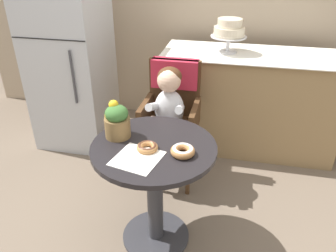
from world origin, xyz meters
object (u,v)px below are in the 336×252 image
wicker_chair (172,103)px  cafe_table (154,175)px  refrigerator (70,55)px  seated_child (168,107)px  donut_front (183,151)px  flower_vase (117,120)px  tiered_cake_stand (229,30)px  donut_mid (147,147)px

wicker_chair → cafe_table: bearing=-91.4°
cafe_table → wicker_chair: bearing=93.4°
wicker_chair → refrigerator: refrigerator is taller
seated_child → donut_front: 0.69m
cafe_table → flower_vase: size_ratio=3.20×
donut_front → tiered_cake_stand: size_ratio=0.45×
seated_child → refrigerator: 1.14m
donut_front → tiered_cake_stand: bearing=84.0°
refrigerator → seated_child: bearing=-26.6°
wicker_chair → flower_vase: size_ratio=4.25×
donut_mid → refrigerator: 1.55m
tiered_cake_stand → refrigerator: (-1.37, -0.20, -0.24)m
wicker_chair → donut_front: 0.84m
wicker_chair → flower_vase: (-0.19, -0.70, 0.19)m
cafe_table → donut_mid: size_ratio=6.05×
donut_mid → refrigerator: size_ratio=0.07×
cafe_table → tiered_cake_stand: (0.32, 1.30, 0.58)m
seated_child → tiered_cake_stand: (0.36, 0.70, 0.41)m
donut_mid → tiered_cake_stand: tiered_cake_stand is taller
donut_mid → refrigerator: (-1.03, 1.15, 0.11)m
cafe_table → tiered_cake_stand: bearing=76.2°
donut_mid → donut_front: bearing=-0.5°
donut_mid → refrigerator: bearing=131.7°
seated_child → wicker_chair: bearing=90.0°
seated_child → flower_vase: (-0.19, -0.54, 0.15)m
wicker_chair → donut_mid: 0.81m
cafe_table → flower_vase: 0.40m
wicker_chair → flower_vase: 0.74m
donut_mid → tiered_cake_stand: 1.44m
wicker_chair → tiered_cake_stand: (0.36, 0.55, 0.45)m
cafe_table → donut_mid: 0.24m
wicker_chair → seated_child: 0.16m
seated_child → donut_front: bearing=-71.3°
tiered_cake_stand → donut_mid: bearing=-104.2°
cafe_table → wicker_chair: (-0.05, 0.75, 0.13)m
refrigerator → wicker_chair: bearing=-19.1°
tiered_cake_stand → refrigerator: size_ratio=0.18×
wicker_chair → flower_vase: bearing=-109.8°
cafe_table → refrigerator: (-1.05, 1.10, 0.34)m
cafe_table → seated_child: (-0.05, 0.60, 0.17)m
flower_vase → refrigerator: 1.33m
seated_child → tiered_cake_stand: tiered_cake_stand is taller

